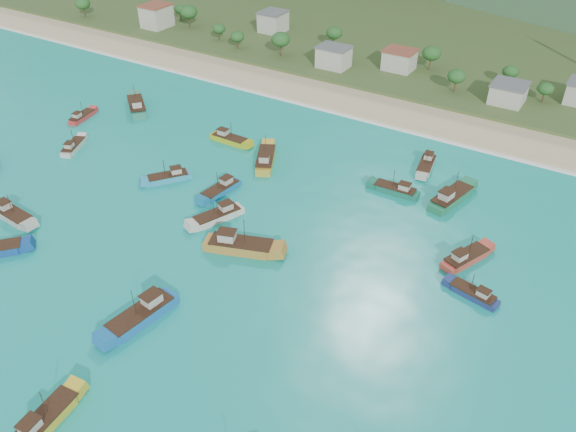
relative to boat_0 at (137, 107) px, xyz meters
The scene contains 23 objects.
ground 70.88m from the boat_0, 36.54° to the right, with size 600.00×600.00×0.00m, color #0C8E8A.
beach 67.81m from the boat_0, 32.88° to the left, with size 400.00×18.00×1.20m, color beige.
land 113.18m from the boat_0, 59.79° to the left, with size 400.00×110.00×2.40m, color #385123.
surf_line 63.16m from the boat_0, 25.62° to the left, with size 400.00×2.50×0.08m, color white.
village 80.87m from the boat_0, 49.12° to the left, with size 225.00×28.28×7.57m.
vegetation 76.70m from the boat_0, 52.10° to the left, with size 276.62×25.49×8.41m.
boat_0 is the anchor object (origin of this frame).
boat_2 46.07m from the boat_0, ahead, with size 8.73×12.28×7.10m.
boat_3 78.86m from the boat_0, ahead, with size 4.43×10.03×5.73m.
boat_4 97.00m from the boat_0, ahead, with size 6.71×10.42×5.95m.
boat_8 80.32m from the boat_0, 45.12° to the right, with size 5.25×12.71×7.29m.
boat_15 52.47m from the boat_0, 73.23° to the right, with size 10.95×3.95×6.35m.
boat_16 97.72m from the boat_0, 52.63° to the right, with size 4.19×10.72×6.18m.
boat_18 87.23m from the boat_0, ahead, with size 6.31×12.78×7.26m.
boat_20 24.41m from the boat_0, 83.37° to the right, with size 6.05×9.13×5.23m.
boat_22 76.21m from the boat_0, ahead, with size 9.77×3.16×5.73m.
boat_23 68.87m from the boat_0, 30.12° to the right, with size 13.42×7.95×7.62m.
boat_24 32.42m from the boat_0, ahead, with size 10.00×3.04×5.89m.
boat_25 102.55m from the boat_0, 13.56° to the right, with size 8.64×4.05×4.92m.
boat_26 57.81m from the boat_0, 29.95° to the right, with size 6.76×10.87×6.19m.
boat_27 49.30m from the boat_0, 25.04° to the right, with size 4.02×10.19×5.86m.
boat_28 14.46m from the boat_0, 125.44° to the right, with size 4.21×8.93×5.08m.
boat_29 39.24m from the boat_0, 35.66° to the right, with size 7.99×9.35×5.65m.
Camera 1 is at (52.70, -56.10, 65.02)m, focal length 35.00 mm.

